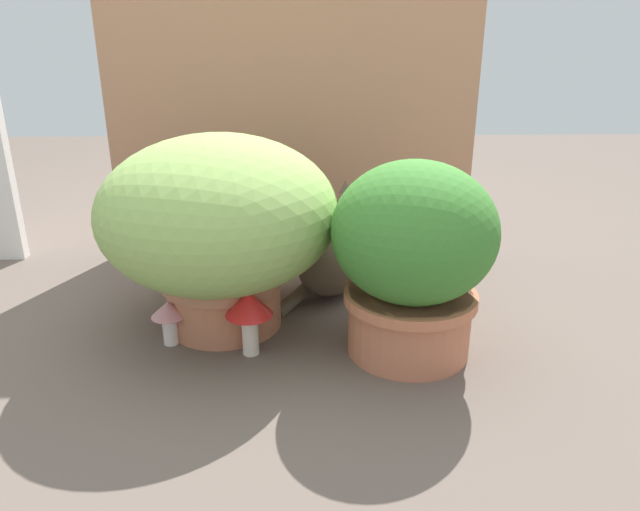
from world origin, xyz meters
name	(u,v)px	position (x,y,z in m)	size (l,w,h in m)	color
ground_plane	(263,323)	(0.00, 0.00, 0.00)	(6.00, 6.00, 0.00)	brown
cardboard_backdrop	(292,108)	(0.07, 0.53, 0.48)	(1.16, 0.03, 0.96)	tan
grass_planter	(220,221)	(-0.10, 0.00, 0.28)	(0.57, 0.57, 0.48)	#B96D4D
leafy_planter	(413,254)	(0.35, -0.14, 0.24)	(0.37, 0.37, 0.45)	#C47150
cat	(336,251)	(0.20, 0.20, 0.12)	(0.31, 0.32, 0.32)	brown
mushroom_ornament_red	(249,309)	(-0.02, -0.15, 0.12)	(0.11, 0.11, 0.16)	silver
mushroom_ornament_pink	(169,314)	(-0.21, -0.10, 0.08)	(0.08, 0.08, 0.11)	silver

